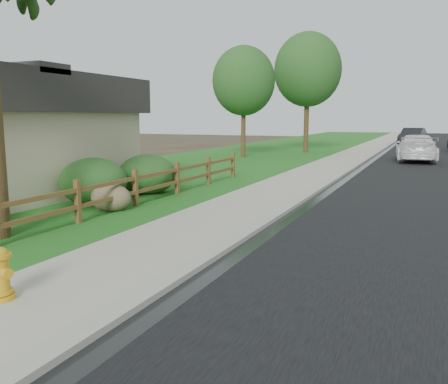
% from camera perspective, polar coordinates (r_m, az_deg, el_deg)
% --- Properties ---
extents(ground, '(120.00, 120.00, 0.00)m').
position_cam_1_polar(ground, '(5.90, -23.55, -17.42)').
color(ground, '#32281B').
extents(road, '(8.00, 90.00, 0.02)m').
position_cam_1_polar(road, '(38.61, 24.54, 4.40)').
color(road, black).
rests_on(road, ground).
extents(curb, '(0.40, 90.00, 0.12)m').
position_cam_1_polar(curb, '(38.77, 18.31, 4.85)').
color(curb, gray).
rests_on(curb, ground).
extents(wet_gutter, '(0.50, 90.00, 0.00)m').
position_cam_1_polar(wet_gutter, '(38.74, 18.83, 4.76)').
color(wet_gutter, black).
rests_on(wet_gutter, road).
extents(sidewalk, '(2.20, 90.00, 0.10)m').
position_cam_1_polar(sidewalk, '(38.91, 16.40, 4.94)').
color(sidewalk, '#A59D90').
rests_on(sidewalk, ground).
extents(grass_strip, '(1.60, 90.00, 0.06)m').
position_cam_1_polar(grass_strip, '(39.19, 13.64, 5.05)').
color(grass_strip, '#204F16').
rests_on(grass_strip, ground).
extents(lawn_near, '(9.00, 90.00, 0.04)m').
position_cam_1_polar(lawn_near, '(40.42, 6.34, 5.34)').
color(lawn_near, '#204F16').
rests_on(lawn_near, ground).
extents(ranch_fence, '(0.12, 16.92, 1.10)m').
position_cam_1_polar(ranch_fence, '(12.64, -13.66, -0.07)').
color(ranch_fence, '#53381B').
rests_on(ranch_fence, ground).
extents(white_suv, '(2.58, 5.45, 1.54)m').
position_cam_1_polar(white_suv, '(29.89, 22.12, 4.95)').
color(white_suv, white).
rests_on(white_suv, road).
extents(dark_car_far, '(2.36, 5.02, 1.59)m').
position_cam_1_polar(dark_car_far, '(46.15, 21.74, 6.20)').
color(dark_car_far, black).
rests_on(dark_car_far, road).
extents(boulder, '(1.37, 1.17, 0.78)m').
position_cam_1_polar(boulder, '(13.22, -13.45, -0.67)').
color(boulder, brown).
rests_on(boulder, ground).
extents(shrub_b, '(2.34, 2.34, 1.38)m').
position_cam_1_polar(shrub_b, '(14.42, -15.46, 1.25)').
color(shrub_b, '#17411A').
rests_on(shrub_b, ground).
extents(shrub_d, '(2.31, 2.31, 1.33)m').
position_cam_1_polar(shrub_d, '(16.04, -9.22, 2.11)').
color(shrub_d, '#17411A').
rests_on(shrub_d, ground).
extents(tree_near_left, '(3.92, 3.92, 6.95)m').
position_cam_1_polar(tree_near_left, '(30.35, 2.38, 13.19)').
color(tree_near_left, '#341E15').
rests_on(tree_near_left, ground).
extents(tree_mid_left, '(4.75, 4.75, 8.50)m').
position_cam_1_polar(tree_mid_left, '(35.10, 10.04, 14.27)').
color(tree_mid_left, '#341E15').
rests_on(tree_mid_left, ground).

